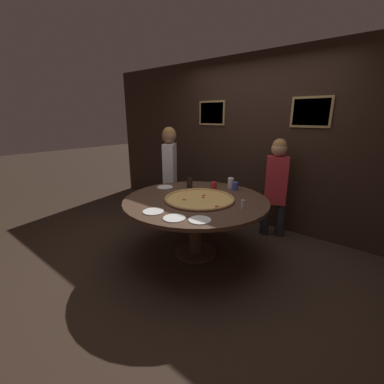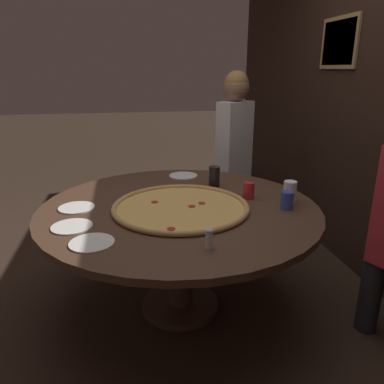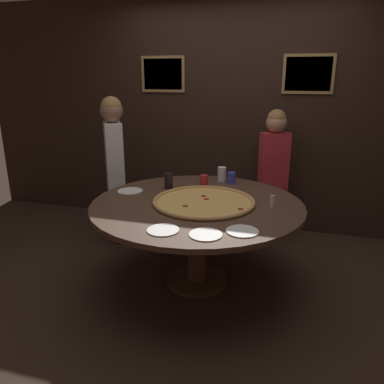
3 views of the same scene
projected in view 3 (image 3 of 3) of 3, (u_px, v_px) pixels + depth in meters
name	position (u px, v px, depth m)	size (l,w,h in m)	color
ground_plane	(197.00, 282.00, 3.29)	(24.00, 24.00, 0.00)	#38281E
back_wall	(231.00, 115.00, 4.25)	(6.40, 0.08, 2.60)	black
dining_table	(197.00, 215.00, 3.10)	(1.74, 1.74, 0.74)	#4C3323
giant_pizza	(204.00, 201.00, 3.05)	(0.84, 0.84, 0.03)	#EAB75B
drink_cup_centre_back	(204.00, 181.00, 3.50)	(0.07, 0.07, 0.11)	#B22328
drink_cup_near_right	(169.00, 181.00, 3.42)	(0.08, 0.08, 0.15)	black
drink_cup_far_left	(232.00, 178.00, 3.59)	(0.08, 0.08, 0.11)	#384CB7
drink_cup_far_right	(222.00, 174.00, 3.67)	(0.08, 0.08, 0.14)	white
white_plate_far_back	(206.00, 235.00, 2.44)	(0.22, 0.22, 0.01)	white
white_plate_beside_cup	(242.00, 231.00, 2.49)	(0.22, 0.22, 0.01)	white
white_plate_right_side	(130.00, 191.00, 3.36)	(0.22, 0.22, 0.01)	white
white_plate_near_front	(163.00, 230.00, 2.51)	(0.22, 0.22, 0.01)	white
condiment_shaker	(273.00, 201.00, 2.95)	(0.04, 0.04, 0.10)	silver
diner_far_right	(115.00, 161.00, 3.92)	(0.32, 0.40, 1.54)	#232328
diner_side_left	(273.00, 168.00, 3.97)	(0.37, 0.26, 1.41)	#232328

